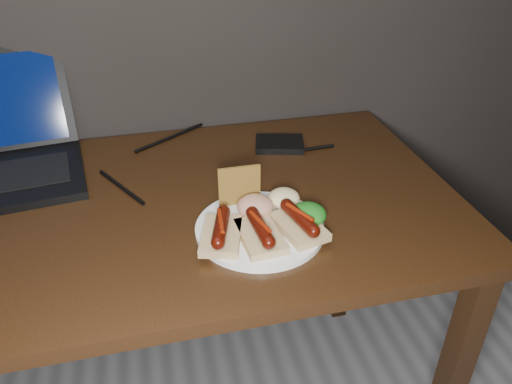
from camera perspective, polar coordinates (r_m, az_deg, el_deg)
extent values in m
cube|color=black|center=(1.07, -14.71, -2.43)|extent=(1.40, 0.70, 0.03)
cube|color=black|center=(1.64, 10.27, -4.42)|extent=(0.05, 0.05, 0.72)
cube|color=black|center=(1.26, 2.70, 5.51)|extent=(0.14, 0.11, 0.02)
cylinder|color=black|center=(1.13, -15.14, 0.56)|extent=(0.10, 0.16, 0.01)
cylinder|color=black|center=(1.32, -9.79, 6.15)|extent=(0.19, 0.13, 0.01)
cylinder|color=black|center=(1.25, 5.89, 4.87)|extent=(0.14, 0.02, 0.01)
cylinder|color=white|center=(0.96, 0.42, -4.18)|extent=(0.26, 0.26, 0.01)
cube|color=#E3CD85|center=(0.92, -3.99, -4.99)|extent=(0.10, 0.13, 0.02)
cylinder|color=#460F04|center=(0.91, -4.03, -3.96)|extent=(0.05, 0.10, 0.02)
sphere|color=#460F04|center=(0.87, -4.38, -5.81)|extent=(0.03, 0.02, 0.02)
sphere|color=#460F04|center=(0.94, -3.72, -2.26)|extent=(0.03, 0.02, 0.02)
cylinder|color=maroon|center=(0.90, -4.06, -3.31)|extent=(0.01, 0.07, 0.01)
cube|color=#E3CD85|center=(0.91, 0.47, -5.08)|extent=(0.08, 0.12, 0.02)
cylinder|color=#460F04|center=(0.90, 0.48, -4.04)|extent=(0.03, 0.10, 0.02)
sphere|color=#460F04|center=(0.87, 1.47, -5.81)|extent=(0.03, 0.02, 0.02)
sphere|color=#460F04|center=(0.94, -0.44, -2.41)|extent=(0.03, 0.02, 0.02)
cylinder|color=maroon|center=(0.89, 0.48, -3.40)|extent=(0.03, 0.07, 0.01)
cube|color=#E3CD85|center=(0.94, 4.93, -3.95)|extent=(0.10, 0.13, 0.02)
cylinder|color=#460F04|center=(0.93, 4.99, -2.93)|extent=(0.05, 0.10, 0.02)
sphere|color=#460F04|center=(0.90, 6.59, -4.48)|extent=(0.03, 0.02, 0.02)
sphere|color=#460F04|center=(0.96, 3.51, -1.49)|extent=(0.03, 0.02, 0.02)
cylinder|color=maroon|center=(0.92, 5.03, -2.30)|extent=(0.04, 0.07, 0.01)
cube|color=#AA812E|center=(0.99, -1.91, 0.74)|extent=(0.08, 0.01, 0.08)
ellipsoid|color=#175811|center=(0.96, 5.98, -2.56)|extent=(0.07, 0.07, 0.04)
ellipsoid|color=#9E160F|center=(0.97, -0.10, -1.62)|extent=(0.07, 0.07, 0.04)
ellipsoid|color=beige|center=(1.00, 3.22, -0.71)|extent=(0.06, 0.06, 0.04)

